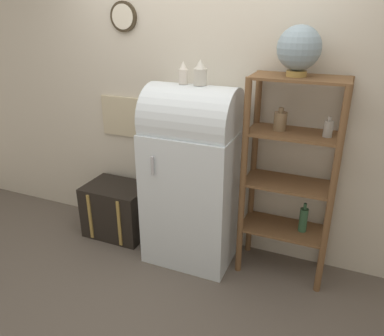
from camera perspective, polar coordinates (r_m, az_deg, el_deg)
The scene contains 8 objects.
ground_plane at distance 3.34m, azimuth -1.69°, elevation -15.10°, with size 12.00×12.00×0.00m, color #60564C.
wall_back at distance 3.24m, azimuth 2.24°, elevation 10.31°, with size 7.00×0.09×2.70m.
refrigerator at distance 3.13m, azimuth 0.09°, elevation -0.91°, with size 0.73×0.62×1.54m.
suitcase_trunk at distance 3.76m, azimuth -11.25°, elevation -6.22°, with size 0.59×0.45×0.51m.
shelf_unit at distance 2.97m, azimuth 14.80°, elevation -0.18°, with size 0.70×0.37×1.63m.
globe at distance 2.76m, azimuth 16.00°, elevation 17.09°, with size 0.30×0.30×0.34m.
vase_left at distance 2.92m, azimuth -1.33°, elevation 14.21°, with size 0.07×0.07×0.17m.
vase_center at distance 2.88m, azimuth 1.27°, elevation 14.22°, with size 0.10×0.10×0.19m.
Camera 1 is at (1.12, -2.39, 2.05)m, focal length 35.00 mm.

